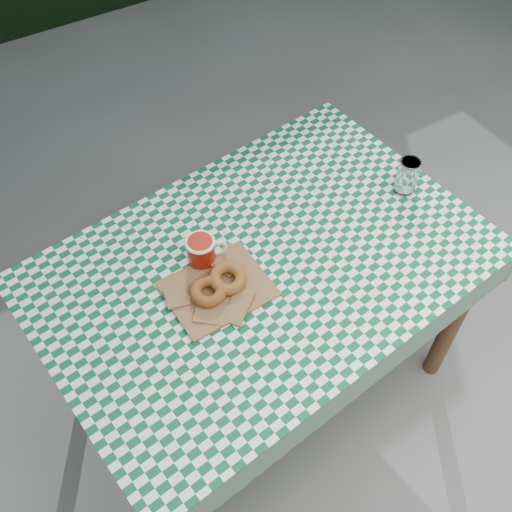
{
  "coord_description": "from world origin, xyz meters",
  "views": [
    {
      "loc": [
        -0.65,
        -0.79,
        2.1
      ],
      "look_at": [
        -0.12,
        0.09,
        0.79
      ],
      "focal_mm": 41.91,
      "sensor_mm": 36.0,
      "label": 1
    }
  ],
  "objects_px": {
    "paper_bag": "(218,289)",
    "drinking_glass": "(407,176)",
    "table": "(262,332)",
    "coffee_mug": "(201,251)"
  },
  "relations": [
    {
      "from": "table",
      "to": "drinking_glass",
      "type": "height_order",
      "value": "drinking_glass"
    },
    {
      "from": "paper_bag",
      "to": "coffee_mug",
      "type": "bearing_deg",
      "value": 85.32
    },
    {
      "from": "paper_bag",
      "to": "coffee_mug",
      "type": "relative_size",
      "value": 1.74
    },
    {
      "from": "table",
      "to": "paper_bag",
      "type": "bearing_deg",
      "value": 178.99
    },
    {
      "from": "paper_bag",
      "to": "drinking_glass",
      "type": "height_order",
      "value": "drinking_glass"
    },
    {
      "from": "table",
      "to": "drinking_glass",
      "type": "xyz_separation_m",
      "value": [
        0.52,
        0.02,
        0.44
      ]
    },
    {
      "from": "paper_bag",
      "to": "drinking_glass",
      "type": "bearing_deg",
      "value": 3.15
    },
    {
      "from": "paper_bag",
      "to": "drinking_glass",
      "type": "distance_m",
      "value": 0.68
    },
    {
      "from": "table",
      "to": "coffee_mug",
      "type": "xyz_separation_m",
      "value": [
        -0.14,
        0.09,
        0.43
      ]
    },
    {
      "from": "coffee_mug",
      "to": "drinking_glass",
      "type": "xyz_separation_m",
      "value": [
        0.67,
        -0.07,
        0.01
      ]
    }
  ]
}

